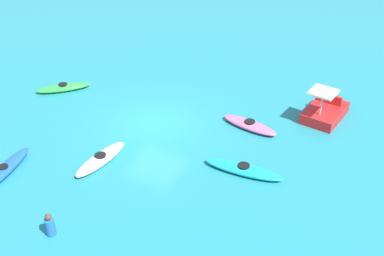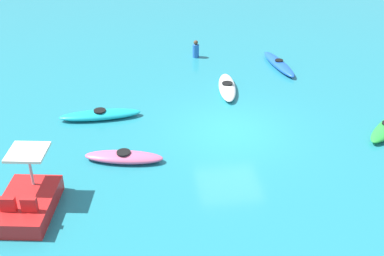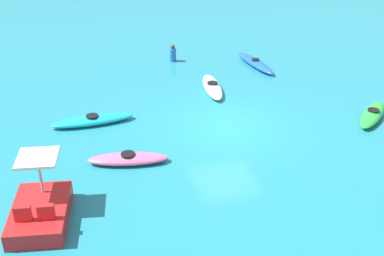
{
  "view_description": "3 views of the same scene",
  "coord_description": "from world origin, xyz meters",
  "px_view_note": "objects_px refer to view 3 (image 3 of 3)",
  "views": [
    {
      "loc": [
        -9.39,
        15.66,
        11.44
      ],
      "look_at": [
        -2.17,
        0.6,
        0.73
      ],
      "focal_mm": 44.38,
      "sensor_mm": 36.0,
      "label": 1
    },
    {
      "loc": [
        -3.55,
        -15.97,
        9.49
      ],
      "look_at": [
        -1.55,
        -0.66,
        0.61
      ],
      "focal_mm": 47.07,
      "sensor_mm": 36.0,
      "label": 2
    },
    {
      "loc": [
        -5.63,
        -15.39,
        8.73
      ],
      "look_at": [
        -1.5,
        -0.5,
        0.43
      ],
      "focal_mm": 45.61,
      "sensor_mm": 36.0,
      "label": 3
    }
  ],
  "objects_px": {
    "kayak_green": "(373,114)",
    "kayak_pink": "(128,159)",
    "kayak_cyan": "(93,120)",
    "pedal_boat_red": "(40,211)",
    "person_near_shore": "(173,54)",
    "kayak_white": "(212,87)",
    "kayak_blue": "(255,63)"
  },
  "relations": [
    {
      "from": "kayak_cyan",
      "to": "kayak_pink",
      "type": "relative_size",
      "value": 1.15
    },
    {
      "from": "kayak_cyan",
      "to": "person_near_shore",
      "type": "height_order",
      "value": "person_near_shore"
    },
    {
      "from": "kayak_pink",
      "to": "kayak_white",
      "type": "xyz_separation_m",
      "value": [
        4.52,
        4.98,
        -0.0
      ]
    },
    {
      "from": "kayak_green",
      "to": "kayak_blue",
      "type": "xyz_separation_m",
      "value": [
        -2.31,
        6.5,
        -0.0
      ]
    },
    {
      "from": "kayak_pink",
      "to": "pedal_boat_red",
      "type": "xyz_separation_m",
      "value": [
        -2.81,
        -2.34,
        0.17
      ]
    },
    {
      "from": "person_near_shore",
      "to": "kayak_pink",
      "type": "bearing_deg",
      "value": -112.29
    },
    {
      "from": "person_near_shore",
      "to": "pedal_boat_red",
      "type": "bearing_deg",
      "value": -119.81
    },
    {
      "from": "kayak_pink",
      "to": "kayak_blue",
      "type": "relative_size",
      "value": 0.85
    },
    {
      "from": "kayak_blue",
      "to": "pedal_boat_red",
      "type": "distance_m",
      "value": 14.03
    },
    {
      "from": "kayak_white",
      "to": "person_near_shore",
      "type": "relative_size",
      "value": 3.22
    },
    {
      "from": "kayak_blue",
      "to": "pedal_boat_red",
      "type": "xyz_separation_m",
      "value": [
        -10.27,
        -9.56,
        0.17
      ]
    },
    {
      "from": "pedal_boat_red",
      "to": "kayak_cyan",
      "type": "bearing_deg",
      "value": 70.68
    },
    {
      "from": "kayak_white",
      "to": "kayak_pink",
      "type": "bearing_deg",
      "value": -132.18
    },
    {
      "from": "kayak_green",
      "to": "person_near_shore",
      "type": "xyz_separation_m",
      "value": [
        -6.07,
        8.28,
        0.22
      ]
    },
    {
      "from": "kayak_cyan",
      "to": "pedal_boat_red",
      "type": "bearing_deg",
      "value": -109.32
    },
    {
      "from": "kayak_green",
      "to": "kayak_pink",
      "type": "relative_size",
      "value": 0.88
    },
    {
      "from": "kayak_cyan",
      "to": "kayak_white",
      "type": "distance_m",
      "value": 5.7
    },
    {
      "from": "pedal_boat_red",
      "to": "kayak_white",
      "type": "bearing_deg",
      "value": 45.0
    },
    {
      "from": "kayak_white",
      "to": "kayak_cyan",
      "type": "bearing_deg",
      "value": -161.25
    },
    {
      "from": "kayak_cyan",
      "to": "kayak_pink",
      "type": "height_order",
      "value": "same"
    },
    {
      "from": "kayak_cyan",
      "to": "kayak_green",
      "type": "bearing_deg",
      "value": -12.82
    },
    {
      "from": "kayak_blue",
      "to": "person_near_shore",
      "type": "height_order",
      "value": "person_near_shore"
    },
    {
      "from": "pedal_boat_red",
      "to": "person_near_shore",
      "type": "relative_size",
      "value": 2.99
    },
    {
      "from": "kayak_green",
      "to": "person_near_shore",
      "type": "height_order",
      "value": "person_near_shore"
    },
    {
      "from": "kayak_blue",
      "to": "person_near_shore",
      "type": "bearing_deg",
      "value": 154.77
    },
    {
      "from": "kayak_white",
      "to": "kayak_green",
      "type": "bearing_deg",
      "value": -39.04
    },
    {
      "from": "pedal_boat_red",
      "to": "person_near_shore",
      "type": "distance_m",
      "value": 13.07
    },
    {
      "from": "kayak_pink",
      "to": "kayak_blue",
      "type": "height_order",
      "value": "same"
    },
    {
      "from": "kayak_pink",
      "to": "person_near_shore",
      "type": "distance_m",
      "value": 9.73
    },
    {
      "from": "kayak_pink",
      "to": "pedal_boat_red",
      "type": "bearing_deg",
      "value": -140.2
    },
    {
      "from": "kayak_green",
      "to": "person_near_shore",
      "type": "relative_size",
      "value": 2.77
    },
    {
      "from": "kayak_blue",
      "to": "kayak_white",
      "type": "bearing_deg",
      "value": -142.69
    }
  ]
}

